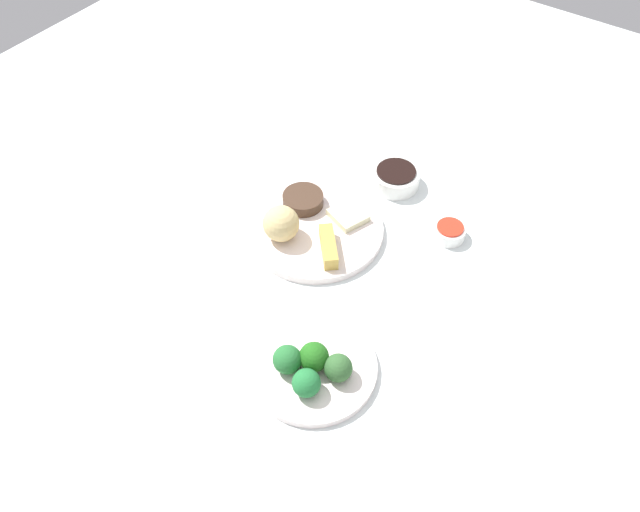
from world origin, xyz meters
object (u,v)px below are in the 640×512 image
object	(u,v)px
broccoli_plate	(313,367)
soy_sauce_bowl	(395,178)
main_plate	(315,230)
sauce_ramekin_sweet_and_sour	(449,232)

from	to	relation	value
broccoli_plate	soy_sauce_bowl	distance (m)	0.49
main_plate	broccoli_plate	distance (m)	0.32
soy_sauce_bowl	sauce_ramekin_sweet_and_sour	bearing A→B (deg)	-113.12
main_plate	soy_sauce_bowl	bearing A→B (deg)	-15.15
main_plate	sauce_ramekin_sweet_and_sour	distance (m)	0.26
broccoli_plate	sauce_ramekin_sweet_and_sour	world-z (taller)	sauce_ramekin_sweet_and_sour
sauce_ramekin_sweet_and_sour	soy_sauce_bowl	bearing A→B (deg)	66.88
broccoli_plate	sauce_ramekin_sweet_and_sour	size ratio (longest dim) A/B	3.38
main_plate	sauce_ramekin_sweet_and_sour	bearing A→B (deg)	-57.56
soy_sauce_bowl	sauce_ramekin_sweet_and_sour	distance (m)	0.18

